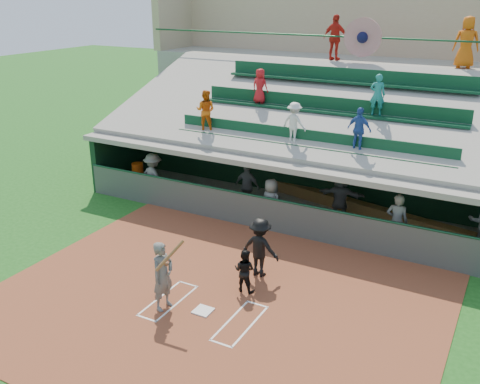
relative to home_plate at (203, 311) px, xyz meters
The scene contains 20 objects.
ground 0.04m from the home_plate, ahead, with size 100.00×100.00×0.00m, color #195217.
dirt_slab 0.50m from the home_plate, 90.00° to the left, with size 11.00×9.00×0.02m, color brown.
home_plate is the anchor object (origin of this frame).
batters_box_chalk 0.01m from the home_plate, ahead, with size 2.65×1.85×0.01m.
dugout_floor 6.75m from the home_plate, 90.00° to the left, with size 16.00×3.50×0.04m, color gray.
concourse_slab 13.69m from the home_plate, 90.00° to the left, with size 20.00×3.00×4.60m, color gray.
grandstand 10.74m from the home_plate, 90.04° to the left, with size 20.40×10.40×7.80m.
batter_at_plate 1.30m from the home_plate, 161.80° to the right, with size 0.87×0.76×1.95m.
catcher 1.52m from the home_plate, 72.38° to the left, with size 0.56×0.44×1.16m, color black.
home_umpire 2.44m from the home_plate, 79.78° to the left, with size 1.07×0.61×1.65m, color black.
dugout_bench 8.12m from the home_plate, 90.48° to the left, with size 13.38×0.40×0.40m, color olive.
white_table 9.00m from the home_plate, 138.13° to the left, with size 0.73×0.55×0.64m, color silver.
water_cooler 9.00m from the home_plate, 138.29° to the left, with size 0.43×0.43×0.43m, color #CA480B.
dugout_player_a 7.70m from the home_plate, 135.63° to the left, with size 1.16×0.66×1.79m, color #565853.
dugout_player_b 6.68m from the home_plate, 108.29° to the left, with size 0.98×0.41×1.67m, color #525450.
dugout_player_c 5.45m from the home_plate, 97.72° to the left, with size 0.79×0.51×1.61m, color #595C57.
dugout_player_d 7.00m from the home_plate, 80.66° to the left, with size 1.55×0.49×1.67m, color #51544F.
dugout_player_e 6.52m from the home_plate, 59.48° to the left, with size 0.64×0.42×1.75m, color #5C5F5A.
concourse_staff_a 13.68m from the home_plate, 95.84° to the left, with size 1.07×0.44×1.82m, color red.
concourse_staff_b 14.14m from the home_plate, 73.28° to the left, with size 0.91×0.59×1.87m, color #C8550B.
Camera 1 is at (6.07, -9.35, 7.33)m, focal length 40.00 mm.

